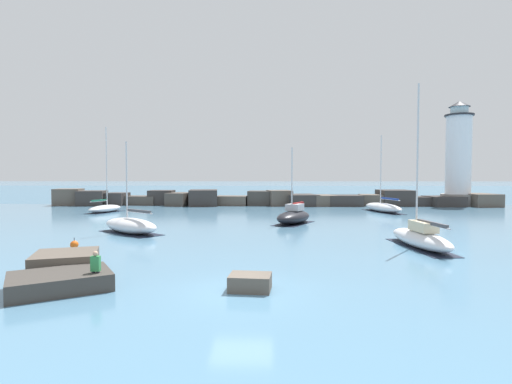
# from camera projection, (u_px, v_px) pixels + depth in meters

# --- Properties ---
(ground_plane) EXTENTS (600.00, 600.00, 0.00)m
(ground_plane) POSITION_uv_depth(u_px,v_px,m) (242.00, 292.00, 16.09)
(ground_plane) COLOR teal
(open_sea_beyond) EXTENTS (400.00, 116.00, 0.01)m
(open_sea_beyond) POSITION_uv_depth(u_px,v_px,m) (264.00, 191.00, 122.41)
(open_sea_beyond) COLOR teal
(open_sea_beyond) RESTS_ON ground
(breakwater_jetty) EXTENTS (68.29, 6.78, 2.59)m
(breakwater_jetty) POSITION_uv_depth(u_px,v_px,m) (279.00, 199.00, 62.22)
(breakwater_jetty) COLOR brown
(breakwater_jetty) RESTS_ON ground
(lighthouse) EXTENTS (4.97, 4.97, 16.14)m
(lighthouse) POSITION_uv_depth(u_px,v_px,m) (458.00, 160.00, 61.73)
(lighthouse) COLOR gray
(lighthouse) RESTS_ON ground
(foreground_rocks) EXTENTS (11.61, 6.66, 1.02)m
(foreground_rocks) POSITION_uv_depth(u_px,v_px,m) (78.00, 272.00, 17.60)
(foreground_rocks) COLOR #423D38
(foreground_rocks) RESTS_ON ground
(sailboat_moored_0) EXTENTS (4.71, 6.18, 7.36)m
(sailboat_moored_0) POSITION_uv_depth(u_px,v_px,m) (294.00, 216.00, 38.75)
(sailboat_moored_0) COLOR black
(sailboat_moored_0) RESTS_ON ground
(sailboat_moored_1) EXTENTS (3.92, 8.33, 9.84)m
(sailboat_moored_1) POSITION_uv_depth(u_px,v_px,m) (383.00, 207.00, 51.08)
(sailboat_moored_1) COLOR white
(sailboat_moored_1) RESTS_ON ground
(sailboat_moored_2) EXTENTS (3.59, 5.88, 10.86)m
(sailboat_moored_2) POSITION_uv_depth(u_px,v_px,m) (105.00, 208.00, 50.65)
(sailboat_moored_2) COLOR silver
(sailboat_moored_2) RESTS_ON ground
(sailboat_moored_3) EXTENTS (6.47, 5.90, 7.45)m
(sailboat_moored_3) POSITION_uv_depth(u_px,v_px,m) (131.00, 225.00, 32.36)
(sailboat_moored_3) COLOR silver
(sailboat_moored_3) RESTS_ON ground
(sailboat_moored_4) EXTENTS (2.54, 7.46, 10.71)m
(sailboat_moored_4) POSITION_uv_depth(u_px,v_px,m) (420.00, 237.00, 25.89)
(sailboat_moored_4) COLOR white
(sailboat_moored_4) RESTS_ON ground
(mooring_buoy_orange_near) EXTENTS (0.51, 0.51, 0.71)m
(mooring_buoy_orange_near) POSITION_uv_depth(u_px,v_px,m) (74.00, 245.00, 25.55)
(mooring_buoy_orange_near) COLOR #EA5914
(mooring_buoy_orange_near) RESTS_ON ground
(person_on_rocks) EXTENTS (0.36, 0.22, 1.61)m
(person_on_rocks) POSITION_uv_depth(u_px,v_px,m) (96.00, 268.00, 16.29)
(person_on_rocks) COLOR #282833
(person_on_rocks) RESTS_ON ground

